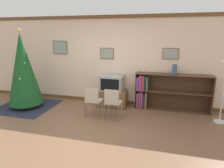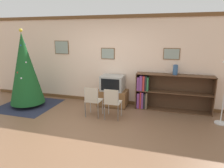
{
  "view_description": "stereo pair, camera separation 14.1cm",
  "coord_description": "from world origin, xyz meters",
  "px_view_note": "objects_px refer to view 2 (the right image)",
  "views": [
    {
      "loc": [
        1.66,
        -3.82,
        2.15
      ],
      "look_at": [
        0.34,
        1.16,
        0.86
      ],
      "focal_mm": 32.0,
      "sensor_mm": 36.0,
      "label": 1
    },
    {
      "loc": [
        1.79,
        -3.78,
        2.15
      ],
      "look_at": [
        0.34,
        1.16,
        0.86
      ],
      "focal_mm": 32.0,
      "sensor_mm": 36.0,
      "label": 2
    }
  ],
  "objects_px": {
    "vase": "(175,70)",
    "tv_console": "(113,98)",
    "christmas_tree": "(25,69)",
    "folding_chair_right": "(112,102)",
    "television": "(113,83)",
    "folding_chair_left": "(93,100)",
    "bookshelf": "(160,92)"
  },
  "relations": [
    {
      "from": "folding_chair_left",
      "to": "folding_chair_right",
      "type": "xyz_separation_m",
      "value": [
        0.54,
        0.0,
        0.0
      ]
    },
    {
      "from": "christmas_tree",
      "to": "television",
      "type": "relative_size",
      "value": 3.44
    },
    {
      "from": "television",
      "to": "folding_chair_left",
      "type": "distance_m",
      "value": 1.02
    },
    {
      "from": "folding_chair_right",
      "to": "bookshelf",
      "type": "xyz_separation_m",
      "value": [
        1.14,
        1.07,
        0.05
      ]
    },
    {
      "from": "folding_chair_left",
      "to": "folding_chair_right",
      "type": "height_order",
      "value": "same"
    },
    {
      "from": "tv_console",
      "to": "folding_chair_left",
      "type": "xyz_separation_m",
      "value": [
        -0.27,
        -0.96,
        0.22
      ]
    },
    {
      "from": "folding_chair_left",
      "to": "tv_console",
      "type": "bearing_deg",
      "value": 74.38
    },
    {
      "from": "christmas_tree",
      "to": "folding_chair_right",
      "type": "height_order",
      "value": "christmas_tree"
    },
    {
      "from": "television",
      "to": "vase",
      "type": "xyz_separation_m",
      "value": [
        1.77,
        0.11,
        0.47
      ]
    },
    {
      "from": "tv_console",
      "to": "vase",
      "type": "distance_m",
      "value": 2.01
    },
    {
      "from": "christmas_tree",
      "to": "folding_chair_left",
      "type": "height_order",
      "value": "christmas_tree"
    },
    {
      "from": "christmas_tree",
      "to": "folding_chair_right",
      "type": "distance_m",
      "value": 2.87
    },
    {
      "from": "tv_console",
      "to": "bookshelf",
      "type": "relative_size",
      "value": 0.43
    },
    {
      "from": "christmas_tree",
      "to": "folding_chair_right",
      "type": "relative_size",
      "value": 2.8
    },
    {
      "from": "vase",
      "to": "tv_console",
      "type": "bearing_deg",
      "value": -176.49
    },
    {
      "from": "tv_console",
      "to": "television",
      "type": "xyz_separation_m",
      "value": [
        -0.0,
        -0.0,
        0.47
      ]
    },
    {
      "from": "folding_chair_left",
      "to": "vase",
      "type": "bearing_deg",
      "value": 27.6
    },
    {
      "from": "tv_console",
      "to": "folding_chair_right",
      "type": "bearing_deg",
      "value": -74.38
    },
    {
      "from": "folding_chair_right",
      "to": "tv_console",
      "type": "bearing_deg",
      "value": 105.62
    },
    {
      "from": "bookshelf",
      "to": "folding_chair_left",
      "type": "bearing_deg",
      "value": -147.45
    },
    {
      "from": "folding_chair_left",
      "to": "bookshelf",
      "type": "xyz_separation_m",
      "value": [
        1.68,
        1.07,
        0.05
      ]
    },
    {
      "from": "bookshelf",
      "to": "vase",
      "type": "bearing_deg",
      "value": -0.77
    },
    {
      "from": "bookshelf",
      "to": "christmas_tree",
      "type": "bearing_deg",
      "value": -168.07
    },
    {
      "from": "folding_chair_right",
      "to": "christmas_tree",
      "type": "bearing_deg",
      "value": 174.99
    },
    {
      "from": "christmas_tree",
      "to": "tv_console",
      "type": "distance_m",
      "value": 2.76
    },
    {
      "from": "television",
      "to": "vase",
      "type": "distance_m",
      "value": 1.84
    },
    {
      "from": "television",
      "to": "bookshelf",
      "type": "height_order",
      "value": "bookshelf"
    },
    {
      "from": "christmas_tree",
      "to": "television",
      "type": "bearing_deg",
      "value": 15.84
    },
    {
      "from": "folding_chair_left",
      "to": "bookshelf",
      "type": "distance_m",
      "value": 1.99
    },
    {
      "from": "christmas_tree",
      "to": "folding_chair_right",
      "type": "xyz_separation_m",
      "value": [
        2.77,
        -0.24,
        -0.68
      ]
    },
    {
      "from": "tv_console",
      "to": "folding_chair_left",
      "type": "height_order",
      "value": "folding_chair_left"
    },
    {
      "from": "tv_console",
      "to": "television",
      "type": "relative_size",
      "value": 1.34
    }
  ]
}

